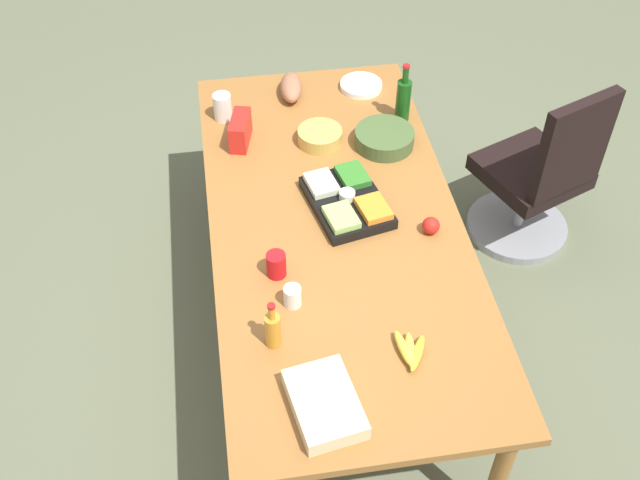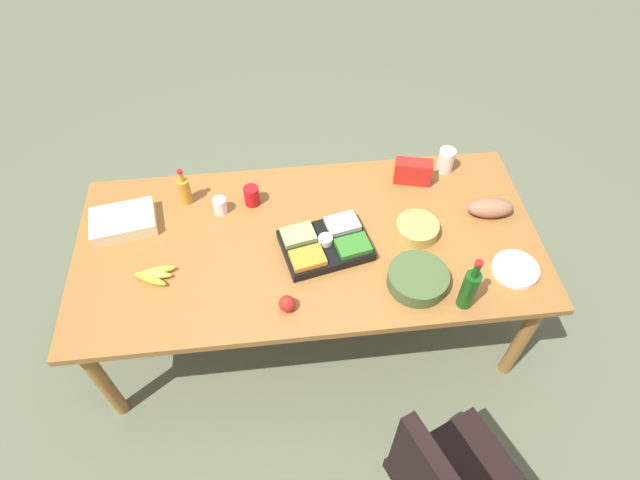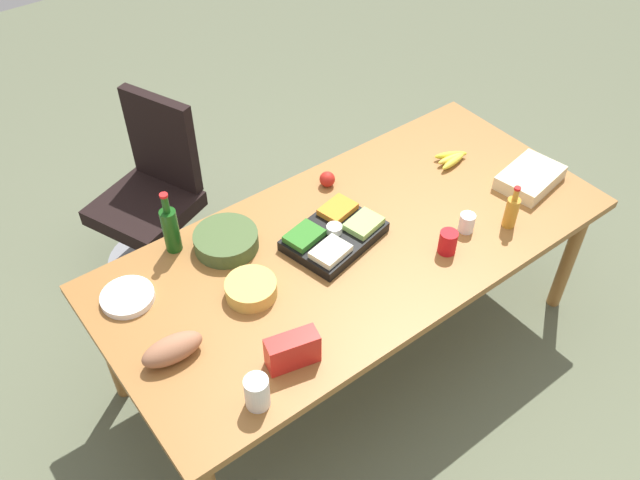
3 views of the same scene
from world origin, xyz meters
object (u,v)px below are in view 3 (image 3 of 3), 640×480
veggie_tray (334,234)px  chip_bag_red (292,350)px  salad_bowl (226,240)px  banana_bunch (452,158)px  apple_red (327,179)px  wine_bottle (171,228)px  chip_bowl (251,289)px  sheet_cake (530,178)px  conference_table (356,251)px  red_solo_cup (448,242)px  bread_loaf (172,349)px  office_chair (153,208)px  dressing_bottle (512,211)px  paper_cup (467,223)px  paper_plate_stack (128,297)px  mayo_jar (257,392)px

veggie_tray → chip_bag_red: 0.68m
salad_bowl → veggie_tray: bearing=147.6°
veggie_tray → salad_bowl: (0.40, -0.26, 0.00)m
banana_bunch → apple_red: apple_red is taller
wine_bottle → apple_red: bearing=175.6°
chip_bowl → sheet_cake: (-1.48, 0.21, 0.00)m
conference_table → red_solo_cup: (-0.27, 0.29, 0.12)m
conference_table → bread_loaf: size_ratio=9.70×
office_chair → sheet_cake: bearing=135.9°
red_solo_cup → dressing_bottle: (-0.35, 0.05, 0.03)m
conference_table → wine_bottle: wine_bottle is taller
conference_table → paper_cup: (-0.44, 0.24, 0.11)m
office_chair → salad_bowl: bearing=89.8°
conference_table → banana_bunch: size_ratio=11.65×
veggie_tray → paper_plate_stack: (0.89, -0.24, -0.02)m
paper_plate_stack → chip_bag_red: chip_bag_red is taller
veggie_tray → mayo_jar: 0.89m
wine_bottle → bread_loaf: bearing=61.4°
conference_table → office_chair: office_chair is taller
wine_bottle → paper_plate_stack: wine_bottle is taller
wine_bottle → red_solo_cup: bearing=141.9°
sheet_cake → conference_table: bearing=-12.0°
office_chair → apple_red: bearing=128.3°
bread_loaf → conference_table: bearing=-175.8°
office_chair → apple_red: 1.07m
chip_bowl → wine_bottle: (0.12, -0.43, 0.09)m
chip_bowl → apple_red: apple_red is taller
conference_table → veggie_tray: size_ratio=4.91×
wine_bottle → apple_red: wine_bottle is taller
banana_bunch → apple_red: size_ratio=2.63×
salad_bowl → dressing_bottle: 1.28m
conference_table → veggie_tray: (0.08, -0.06, 0.10)m
chip_bowl → paper_plate_stack: chip_bowl is taller
paper_cup → banana_bunch: bearing=-128.0°
office_chair → chip_bag_red: bearing=85.1°
chip_bowl → veggie_tray: (-0.47, -0.05, 0.00)m
veggie_tray → chip_bag_red: (0.53, 0.42, 0.03)m
bread_loaf → chip_bag_red: bearing=140.2°
dressing_bottle → mayo_jar: 1.43m
salad_bowl → chip_bowl: bearing=77.5°
chip_bowl → paper_cup: size_ratio=2.38×
paper_cup → sheet_cake: bearing=-174.5°
chip_bag_red → sheet_cake: bearing=-174.0°
wine_bottle → dressing_bottle: size_ratio=1.40×
conference_table → mayo_jar: (0.81, 0.43, 0.13)m
conference_table → salad_bowl: size_ratio=8.18×
bread_loaf → sheet_cake: size_ratio=0.75×
conference_table → paper_plate_stack: paper_plate_stack is taller
chip_bowl → apple_red: size_ratio=2.82×
paper_plate_stack → chip_bowl: bearing=145.8°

